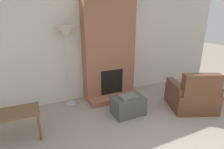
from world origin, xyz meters
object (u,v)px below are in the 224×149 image
object	(u,v)px
ottoman	(128,105)
side_table	(14,116)
floor_lamp_left	(66,34)
armchair	(192,97)

from	to	relation	value
ottoman	side_table	distance (m)	2.16
ottoman	floor_lamp_left	world-z (taller)	floor_lamp_left
armchair	ottoman	bearing A→B (deg)	7.82
ottoman	side_table	size ratio (longest dim) A/B	0.86
armchair	side_table	xyz separation A→B (m)	(-3.58, 0.53, 0.16)
floor_lamp_left	side_table	bearing A→B (deg)	-141.05
armchair	floor_lamp_left	distance (m)	3.15
armchair	floor_lamp_left	xyz separation A→B (m)	(-2.44, 1.45, 1.37)
side_table	floor_lamp_left	bearing A→B (deg)	38.95
armchair	side_table	bearing A→B (deg)	15.53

